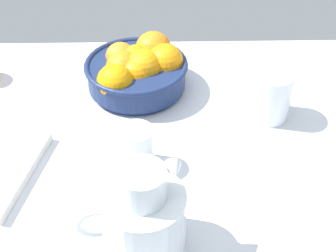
# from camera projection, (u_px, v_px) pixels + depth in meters

# --- Properties ---
(ground_plane) EXTENTS (1.18, 0.92, 0.03)m
(ground_plane) POSITION_uv_depth(u_px,v_px,m) (164.00, 166.00, 0.99)
(ground_plane) COLOR silver
(fruit_bowl) EXTENTS (0.24, 0.24, 0.11)m
(fruit_bowl) POSITION_uv_depth(u_px,v_px,m) (140.00, 70.00, 1.13)
(fruit_bowl) COLOR navy
(fruit_bowl) RESTS_ON ground_plane
(juice_pitcher) EXTENTS (0.18, 0.14, 0.18)m
(juice_pitcher) POSITION_uv_depth(u_px,v_px,m) (146.00, 221.00, 0.78)
(juice_pitcher) COLOR white
(juice_pitcher) RESTS_ON ground_plane
(juice_glass) EXTENTS (0.07, 0.07, 0.09)m
(juice_glass) POSITION_uv_depth(u_px,v_px,m) (139.00, 150.00, 0.95)
(juice_glass) COLOR white
(juice_glass) RESTS_ON ground_plane
(second_glass) EXTENTS (0.09, 0.09, 0.11)m
(second_glass) POSITION_uv_depth(u_px,v_px,m) (272.00, 97.00, 1.06)
(second_glass) COLOR white
(second_glass) RESTS_ON ground_plane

